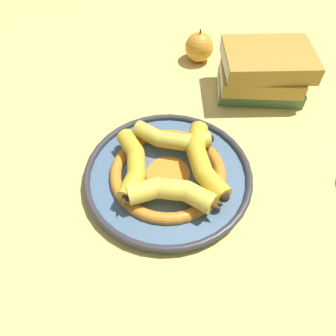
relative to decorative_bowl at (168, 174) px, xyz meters
name	(u,v)px	position (x,y,z in m)	size (l,w,h in m)	color
ground_plane	(190,187)	(0.03, -0.04, -0.01)	(2.80, 2.80, 0.00)	#E5CC6B
decorative_bowl	(168,174)	(0.00, 0.00, 0.00)	(0.34, 0.34, 0.03)	slate
banana_a	(202,159)	(0.07, -0.01, 0.04)	(0.08, 0.21, 0.04)	gold
banana_b	(173,193)	(-0.02, -0.07, 0.04)	(0.17, 0.11, 0.04)	yellow
banana_c	(133,165)	(-0.07, 0.02, 0.03)	(0.09, 0.18, 0.04)	gold
banana_d	(170,138)	(0.03, 0.06, 0.03)	(0.16, 0.12, 0.03)	gold
book_stack	(263,73)	(0.31, 0.18, 0.05)	(0.25, 0.21, 0.12)	#4C754C
apple	(199,47)	(0.22, 0.36, 0.02)	(0.08, 0.08, 0.09)	gold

